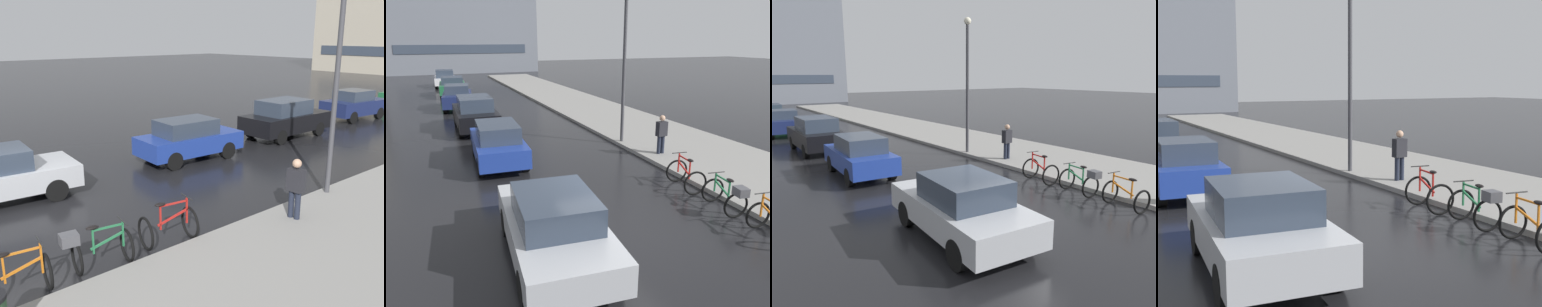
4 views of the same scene
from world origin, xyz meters
The scene contains 13 objects.
ground_plane centered at (0.00, 0.00, 0.00)m, with size 140.00×140.00×0.00m, color black.
sidewalk_kerb centered at (6.00, 10.00, 0.07)m, with size 4.80×60.00×0.14m, color gray.
bicycle_second centered at (3.17, 0.03, 0.49)m, with size 0.86×1.41×0.95m.
bicycle_third centered at (3.21, 1.80, 0.41)m, with size 0.91×1.27×1.02m.
car_silver centered at (-1.77, -0.30, 0.76)m, with size 2.20×4.28×1.50m.
car_blue centered at (-1.62, 6.38, 0.79)m, with size 1.92×3.99×1.54m.
car_black centered at (-1.64, 12.07, 0.86)m, with size 1.94×4.34×1.70m.
car_navy centered at (-1.89, 18.39, 0.80)m, with size 2.14×3.92×1.60m.
car_green centered at (-1.68, 24.73, 0.80)m, with size 2.19×4.24×1.54m.
car_white centered at (-1.84, 31.05, 0.79)m, with size 2.04×4.17×1.59m.
pedestrian centered at (4.35, 4.79, 0.93)m, with size 0.41×0.26×1.65m.
streetlamp centered at (3.85, 6.99, 3.68)m, with size 0.33×0.33×6.22m.
building_facade_main centered at (1.45, 48.24, 8.63)m, with size 19.84×7.33×17.26m.
Camera 2 is at (-3.94, -6.83, 4.42)m, focal length 35.00 mm.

